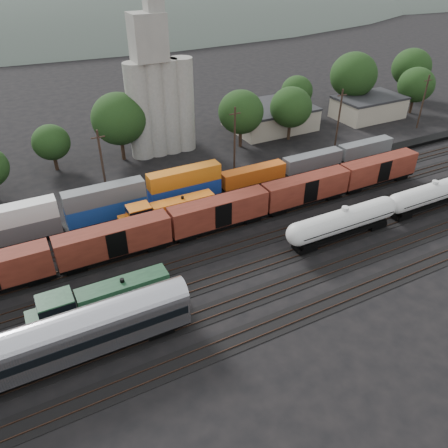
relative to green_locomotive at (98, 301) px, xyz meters
name	(u,v)px	position (x,y,z in m)	size (l,w,h in m)	color
ground	(234,248)	(19.94, 5.00, -2.58)	(600.00, 600.00, 0.00)	black
tracks	(234,248)	(19.94, 5.00, -2.53)	(180.00, 33.20, 0.20)	black
green_locomotive	(98,301)	(0.00, 0.00, 0.00)	(17.09, 3.02, 4.52)	black
tank_car_a	(343,221)	(34.63, 0.00, 0.33)	(18.81, 3.37, 4.93)	silver
tank_car_b	(432,194)	(52.55, 0.00, 0.22)	(18.04, 3.23, 4.73)	silver
passenger_coach	(55,342)	(-5.13, -5.00, 1.13)	(26.88, 3.31, 6.10)	silver
orange_locomotive	(166,211)	(13.79, 15.00, -0.25)	(16.18, 2.70, 4.05)	black
boxcar_string	(53,257)	(-2.99, 10.00, 0.54)	(122.80, 2.90, 4.20)	black
container_wall	(49,220)	(-2.00, 20.00, 0.05)	(163.72, 2.60, 5.80)	black
grain_silo	(160,97)	(23.23, 41.00, 8.68)	(13.40, 5.00, 29.00)	gray
industrial_sheds	(180,138)	(26.57, 40.25, -0.02)	(119.38, 17.26, 5.10)	#9E937F
tree_band	(125,119)	(16.24, 41.68, 5.31)	(165.09, 22.06, 14.36)	black
utility_poles	(173,151)	(19.94, 27.00, 3.63)	(122.20, 0.36, 12.00)	black
distant_hills	(70,50)	(43.86, 265.00, -23.14)	(860.00, 286.00, 130.00)	#59665B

